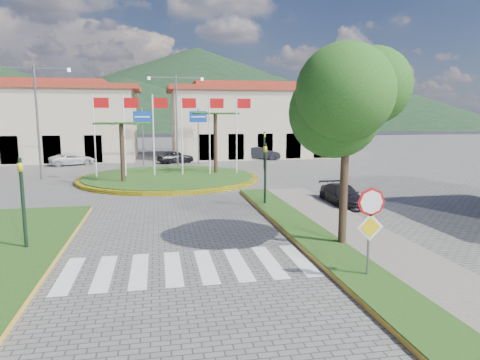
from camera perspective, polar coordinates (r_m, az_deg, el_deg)
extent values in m
plane|color=#5B5956|center=(9.73, -5.45, -19.56)|extent=(160.00, 160.00, 0.00)
cube|color=gray|center=(13.32, 20.84, -11.74)|extent=(4.00, 28.00, 0.15)
cube|color=#224714|center=(12.74, 16.14, -12.37)|extent=(1.60, 28.00, 0.18)
cube|color=silver|center=(13.37, -7.16, -11.45)|extent=(8.00, 3.00, 0.01)
cylinder|color=yellow|center=(30.87, -9.45, 0.26)|extent=(12.70, 12.70, 0.24)
cylinder|color=#224714|center=(30.87, -9.45, 0.31)|extent=(12.00, 12.00, 0.30)
cylinder|color=black|center=(28.74, -15.42, 3.27)|extent=(0.28, 0.28, 4.05)
cylinder|color=black|center=(31.90, -3.28, 4.65)|extent=(0.28, 0.28, 4.68)
cylinder|color=silver|center=(31.36, -18.81, 5.33)|extent=(0.10, 0.10, 6.00)
cube|color=#B40B0D|center=(31.26, -18.02, 9.77)|extent=(1.00, 0.03, 0.70)
cylinder|color=silver|center=(31.16, -15.15, 5.48)|extent=(0.10, 0.10, 6.00)
cube|color=#B40B0D|center=(31.09, -14.30, 9.93)|extent=(1.00, 0.03, 0.70)
cylinder|color=silver|center=(31.08, -11.46, 5.60)|extent=(0.10, 0.10, 6.00)
cube|color=#B40B0D|center=(31.05, -10.56, 10.05)|extent=(1.00, 0.03, 0.70)
cylinder|color=silver|center=(31.13, -7.76, 5.70)|extent=(0.10, 0.10, 6.00)
cube|color=#B40B0D|center=(31.13, -6.82, 10.13)|extent=(1.00, 0.03, 0.70)
cylinder|color=silver|center=(31.30, -4.08, 5.77)|extent=(0.10, 0.10, 6.00)
cube|color=#B40B0D|center=(31.34, -3.12, 10.17)|extent=(1.00, 0.03, 0.70)
cylinder|color=silver|center=(31.61, -0.46, 5.82)|extent=(0.10, 0.10, 6.00)
cube|color=#B40B0D|center=(31.68, 0.53, 10.17)|extent=(1.00, 0.03, 0.70)
cylinder|color=slate|center=(12.43, 16.78, -7.31)|extent=(0.07, 0.07, 2.50)
cylinder|color=red|center=(12.15, 17.09, -2.83)|extent=(0.80, 0.03, 0.80)
cube|color=yellow|center=(12.30, 16.97, -6.04)|extent=(0.78, 0.03, 0.78)
cylinder|color=black|center=(15.11, 13.69, -0.67)|extent=(0.28, 0.28, 4.40)
ellipsoid|color=#165215|center=(14.93, 14.11, 10.76)|extent=(3.60, 3.60, 3.20)
cylinder|color=black|center=(15.96, -26.92, -3.08)|extent=(0.12, 0.12, 3.20)
imported|color=gold|center=(15.80, -27.17, 0.48)|extent=(0.15, 0.18, 0.90)
cylinder|color=black|center=(21.41, 3.37, 0.65)|extent=(0.12, 0.12, 3.20)
imported|color=gold|center=(21.30, 3.39, 3.31)|extent=(0.15, 0.18, 0.90)
cylinder|color=black|center=(35.76, 3.25, 3.90)|extent=(0.12, 0.12, 3.20)
imported|color=gold|center=(35.69, 3.27, 5.50)|extent=(0.18, 0.15, 0.90)
cylinder|color=slate|center=(39.61, -12.82, 5.61)|extent=(0.12, 0.12, 5.20)
cube|color=#0F3DAA|center=(39.49, -12.91, 8.22)|extent=(1.60, 0.05, 1.00)
cylinder|color=slate|center=(39.77, -5.57, 5.80)|extent=(0.12, 0.12, 5.20)
cube|color=#0F3DAA|center=(39.66, -5.60, 8.39)|extent=(1.60, 0.05, 1.00)
cylinder|color=slate|center=(38.58, -8.44, 7.74)|extent=(0.16, 0.16, 8.00)
cube|color=slate|center=(38.67, -10.39, 13.33)|extent=(2.40, 0.08, 0.08)
cube|color=slate|center=(38.78, -6.75, 13.40)|extent=(2.40, 0.08, 0.08)
cylinder|color=slate|center=(33.57, -25.38, 6.86)|extent=(0.16, 0.16, 8.00)
cube|color=slate|center=(34.02, -27.81, 13.14)|extent=(2.40, 0.08, 0.08)
cube|color=slate|center=(33.44, -23.77, 13.49)|extent=(2.40, 0.08, 0.08)
cube|color=beige|center=(48.39, -27.04, 6.48)|extent=(22.00, 9.00, 7.00)
cube|color=maroon|center=(48.45, -27.35, 10.90)|extent=(23.32, 9.54, 0.50)
cube|color=maroon|center=(48.48, -27.40, 11.49)|extent=(16.50, 4.95, 0.60)
cube|color=beige|center=(47.78, 2.06, 7.40)|extent=(18.00, 9.00, 7.00)
cube|color=maroon|center=(47.84, 2.08, 11.89)|extent=(19.08, 9.54, 0.50)
cube|color=maroon|center=(47.87, 2.08, 12.49)|extent=(13.50, 4.95, 0.60)
cone|color=black|center=(169.59, -5.77, 12.20)|extent=(180.00, 180.00, 30.00)
cone|color=black|center=(160.09, 15.49, 9.99)|extent=(120.00, 120.00, 18.00)
cone|color=black|center=(138.88, -15.03, 9.84)|extent=(110.00, 110.00, 16.00)
imported|color=silver|center=(42.16, -21.46, 2.61)|extent=(4.37, 3.20, 1.10)
imported|color=black|center=(41.45, -8.57, 3.07)|extent=(3.72, 2.57, 1.17)
imported|color=black|center=(43.97, 2.70, 3.59)|extent=(4.28, 2.13, 1.35)
imported|color=black|center=(22.45, 13.47, -1.97)|extent=(1.60, 3.70, 1.06)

